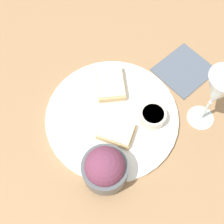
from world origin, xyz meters
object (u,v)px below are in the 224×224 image
at_px(salad_bowl, 105,168).
at_px(wine_glass, 217,92).
at_px(cheese_toast_near, 110,83).
at_px(cheese_toast_far, 116,131).
at_px(napkin, 184,70).
at_px(sauce_ramekin, 153,116).

distance_m(salad_bowl, wine_glass, 0.28).
xyz_separation_m(cheese_toast_near, wine_glass, (-0.21, -0.12, 0.10)).
bearing_deg(cheese_toast_far, salad_bowl, 126.87).
bearing_deg(wine_glass, napkin, -28.96).
bearing_deg(sauce_ramekin, napkin, -71.66).
bearing_deg(salad_bowl, cheese_toast_near, -41.34).
bearing_deg(cheese_toast_far, sauce_ramekin, -105.40).
xyz_separation_m(sauce_ramekin, cheese_toast_far, (0.03, 0.09, -0.01)).
bearing_deg(cheese_toast_far, cheese_toast_near, -32.69).
height_order(salad_bowl, wine_glass, wine_glass).
bearing_deg(wine_glass, cheese_toast_near, 30.72).
height_order(cheese_toast_near, wine_glass, wine_glass).
xyz_separation_m(cheese_toast_near, napkin, (-0.08, -0.19, -0.02)).
distance_m(sauce_ramekin, cheese_toast_far, 0.09).
xyz_separation_m(salad_bowl, napkin, (0.09, -0.34, -0.05)).
bearing_deg(salad_bowl, sauce_ramekin, -78.85).
bearing_deg(wine_glass, cheese_toast_far, 64.02).
relative_size(cheese_toast_near, wine_glass, 0.64).
distance_m(salad_bowl, cheese_toast_near, 0.23).
distance_m(wine_glass, napkin, 0.19).
bearing_deg(cheese_toast_near, cheese_toast_far, 147.31).
distance_m(cheese_toast_far, wine_glass, 0.24).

